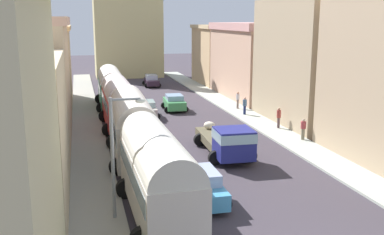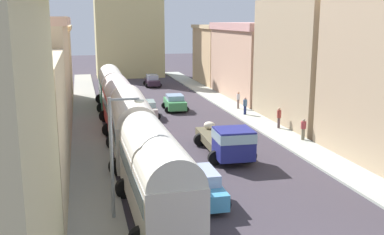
{
  "view_description": "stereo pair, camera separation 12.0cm",
  "coord_description": "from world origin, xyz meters",
  "px_view_note": "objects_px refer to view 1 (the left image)",
  "views": [
    {
      "loc": [
        -7.76,
        -12.32,
        8.82
      ],
      "look_at": [
        0.0,
        18.37,
        1.92
      ],
      "focal_mm": 42.29,
      "sensor_mm": 36.0,
      "label": 1
    },
    {
      "loc": [
        -7.64,
        -12.35,
        8.82
      ],
      "look_at": [
        0.0,
        18.37,
        1.92
      ],
      "focal_mm": 42.29,
      "sensor_mm": 36.0,
      "label": 2
    }
  ],
  "objects_px": {
    "parked_bus_1": "(132,124)",
    "pedestrian_4": "(279,117)",
    "parked_bus_3": "(111,86)",
    "cargo_truck_0": "(227,140)",
    "parked_bus_2": "(119,101)",
    "car_1": "(151,81)",
    "car_2": "(202,186)",
    "car_3": "(147,109)",
    "streetlamp_near": "(117,148)",
    "pedestrian_3": "(245,105)",
    "pedestrian_2": "(303,129)",
    "parked_bus_0": "(157,170)",
    "pedestrian_0": "(238,99)",
    "car_0": "(174,102)"
  },
  "relations": [
    {
      "from": "parked_bus_1",
      "to": "pedestrian_4",
      "type": "bearing_deg",
      "value": 22.57
    },
    {
      "from": "parked_bus_3",
      "to": "cargo_truck_0",
      "type": "distance_m",
      "value": 20.02
    },
    {
      "from": "parked_bus_2",
      "to": "car_1",
      "type": "bearing_deg",
      "value": 74.57
    },
    {
      "from": "car_2",
      "to": "car_3",
      "type": "bearing_deg",
      "value": 89.14
    },
    {
      "from": "parked_bus_3",
      "to": "car_2",
      "type": "distance_m",
      "value": 25.76
    },
    {
      "from": "car_1",
      "to": "streetlamp_near",
      "type": "xyz_separation_m",
      "value": [
        -7.98,
        -40.59,
        2.59
      ]
    },
    {
      "from": "cargo_truck_0",
      "to": "pedestrian_3",
      "type": "xyz_separation_m",
      "value": [
        5.74,
        12.02,
        -0.2
      ]
    },
    {
      "from": "car_2",
      "to": "pedestrian_3",
      "type": "height_order",
      "value": "pedestrian_3"
    },
    {
      "from": "parked_bus_3",
      "to": "parked_bus_1",
      "type": "bearing_deg",
      "value": -90.0
    },
    {
      "from": "parked_bus_2",
      "to": "car_3",
      "type": "distance_m",
      "value": 4.79
    },
    {
      "from": "pedestrian_4",
      "to": "pedestrian_2",
      "type": "bearing_deg",
      "value": -87.06
    },
    {
      "from": "car_1",
      "to": "pedestrian_4",
      "type": "distance_m",
      "value": 27.38
    },
    {
      "from": "parked_bus_0",
      "to": "pedestrian_0",
      "type": "xyz_separation_m",
      "value": [
        12.04,
        22.79,
        -1.24
      ]
    },
    {
      "from": "parked_bus_3",
      "to": "pedestrian_4",
      "type": "bearing_deg",
      "value": -45.85
    },
    {
      "from": "pedestrian_4",
      "to": "streetlamp_near",
      "type": "relative_size",
      "value": 0.33
    },
    {
      "from": "car_3",
      "to": "parked_bus_1",
      "type": "bearing_deg",
      "value": -102.47
    },
    {
      "from": "parked_bus_0",
      "to": "car_3",
      "type": "xyz_separation_m",
      "value": [
        2.79,
        21.6,
        -1.52
      ]
    },
    {
      "from": "car_1",
      "to": "pedestrian_2",
      "type": "height_order",
      "value": "pedestrian_2"
    },
    {
      "from": "pedestrian_4",
      "to": "car_2",
      "type": "bearing_deg",
      "value": -127.96
    },
    {
      "from": "car_2",
      "to": "pedestrian_0",
      "type": "height_order",
      "value": "pedestrian_0"
    },
    {
      "from": "parked_bus_1",
      "to": "pedestrian_2",
      "type": "relative_size",
      "value": 5.17
    },
    {
      "from": "parked_bus_3",
      "to": "car_3",
      "type": "relative_size",
      "value": 2.0
    },
    {
      "from": "pedestrian_3",
      "to": "pedestrian_4",
      "type": "height_order",
      "value": "pedestrian_4"
    },
    {
      "from": "parked_bus_1",
      "to": "car_2",
      "type": "relative_size",
      "value": 2.05
    },
    {
      "from": "cargo_truck_0",
      "to": "car_0",
      "type": "relative_size",
      "value": 1.87
    },
    {
      "from": "streetlamp_near",
      "to": "pedestrian_3",
      "type": "bearing_deg",
      "value": 55.79
    },
    {
      "from": "parked_bus_1",
      "to": "pedestrian_0",
      "type": "relative_size",
      "value": 4.88
    },
    {
      "from": "parked_bus_3",
      "to": "cargo_truck_0",
      "type": "xyz_separation_m",
      "value": [
        5.95,
        -19.08,
        -1.04
      ]
    },
    {
      "from": "car_0",
      "to": "pedestrian_0",
      "type": "relative_size",
      "value": 2.17
    },
    {
      "from": "parked_bus_1",
      "to": "parked_bus_2",
      "type": "xyz_separation_m",
      "value": [
        0.0,
        9.0,
        -0.12
      ]
    },
    {
      "from": "parked_bus_0",
      "to": "pedestrian_4",
      "type": "distance_m",
      "value": 18.91
    },
    {
      "from": "pedestrian_0",
      "to": "car_1",
      "type": "bearing_deg",
      "value": 107.58
    },
    {
      "from": "cargo_truck_0",
      "to": "parked_bus_3",
      "type": "bearing_deg",
      "value": 107.32
    },
    {
      "from": "pedestrian_0",
      "to": "pedestrian_3",
      "type": "xyz_separation_m",
      "value": [
        -0.34,
        -2.86,
        -0.05
      ]
    },
    {
      "from": "car_0",
      "to": "pedestrian_4",
      "type": "xyz_separation_m",
      "value": [
        6.56,
        -9.93,
        0.27
      ]
    },
    {
      "from": "parked_bus_2",
      "to": "pedestrian_0",
      "type": "distance_m",
      "value": 13.01
    },
    {
      "from": "pedestrian_3",
      "to": "streetlamp_near",
      "type": "distance_m",
      "value": 23.89
    },
    {
      "from": "pedestrian_0",
      "to": "car_2",
      "type": "bearing_deg",
      "value": -114.07
    },
    {
      "from": "parked_bus_3",
      "to": "cargo_truck_0",
      "type": "bearing_deg",
      "value": -72.68
    },
    {
      "from": "parked_bus_3",
      "to": "pedestrian_2",
      "type": "height_order",
      "value": "parked_bus_3"
    },
    {
      "from": "parked_bus_0",
      "to": "pedestrian_3",
      "type": "bearing_deg",
      "value": 59.6
    },
    {
      "from": "car_0",
      "to": "pedestrian_3",
      "type": "distance_m",
      "value": 7.15
    },
    {
      "from": "cargo_truck_0",
      "to": "pedestrian_2",
      "type": "xyz_separation_m",
      "value": [
        6.69,
        2.47,
        -0.23
      ]
    },
    {
      "from": "parked_bus_3",
      "to": "pedestrian_0",
      "type": "xyz_separation_m",
      "value": [
        12.04,
        -4.21,
        -1.19
      ]
    },
    {
      "from": "car_0",
      "to": "pedestrian_3",
      "type": "relative_size",
      "value": 2.24
    },
    {
      "from": "car_2",
      "to": "streetlamp_near",
      "type": "distance_m",
      "value": 5.01
    },
    {
      "from": "parked_bus_0",
      "to": "parked_bus_3",
      "type": "xyz_separation_m",
      "value": [
        -0.0,
        27.0,
        -0.04
      ]
    },
    {
      "from": "pedestrian_0",
      "to": "car_3",
      "type": "bearing_deg",
      "value": -172.68
    },
    {
      "from": "cargo_truck_0",
      "to": "car_1",
      "type": "height_order",
      "value": "cargo_truck_0"
    },
    {
      "from": "parked_bus_0",
      "to": "pedestrian_4",
      "type": "xyz_separation_m",
      "value": [
        12.45,
        14.18,
        -1.22
      ]
    }
  ]
}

